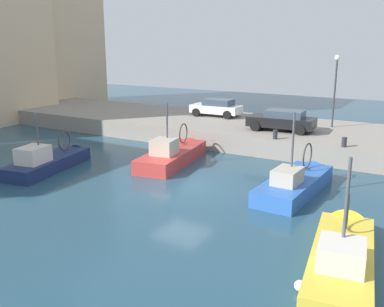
{
  "coord_description": "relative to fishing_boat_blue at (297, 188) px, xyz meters",
  "views": [
    {
      "loc": [
        -17.0,
        -10.64,
        6.78
      ],
      "look_at": [
        1.78,
        0.49,
        1.2
      ],
      "focal_mm": 40.45,
      "sensor_mm": 36.0,
      "label": 1
    }
  ],
  "objects": [
    {
      "name": "fishing_boat_yellow",
      "position": [
        -6.04,
        -3.37,
        0.01
      ],
      "size": [
        7.14,
        2.75,
        4.51
      ],
      "color": "gold",
      "rests_on": "ground"
    },
    {
      "name": "mooring_bollard_south",
      "position": [
        5.06,
        -1.0,
        1.38
      ],
      "size": [
        0.28,
        0.28,
        0.55
      ],
      "primitive_type": "cylinder",
      "color": "#2D2D33",
      "rests_on": "quay_wall"
    },
    {
      "name": "quay_streetlamp",
      "position": [
        10.71,
        0.98,
        4.36
      ],
      "size": [
        0.36,
        0.36,
        4.83
      ],
      "color": "#38383D",
      "rests_on": "quay_wall"
    },
    {
      "name": "waterfront_building_central",
      "position": [
        14.39,
        32.16,
        9.22
      ],
      "size": [
        9.31,
        7.93,
        18.58
      ],
      "color": "beige",
      "rests_on": "ground"
    },
    {
      "name": "mooring_bollard_mid",
      "position": [
        5.06,
        3.0,
        1.38
      ],
      "size": [
        0.28,
        0.28,
        0.55
      ],
      "primitive_type": "cylinder",
      "color": "#2D2D33",
      "rests_on": "quay_wall"
    },
    {
      "name": "quay_wall",
      "position": [
        9.21,
        5.0,
        0.51
      ],
      "size": [
        9.0,
        56.0,
        1.2
      ],
      "primitive_type": "cube",
      "color": "gray",
      "rests_on": "ground"
    },
    {
      "name": "fishing_boat_blue",
      "position": [
        0.0,
        0.0,
        0.0
      ],
      "size": [
        6.78,
        2.33,
        4.72
      ],
      "color": "#2D60B7",
      "rests_on": "ground"
    },
    {
      "name": "fishing_boat_red",
      "position": [
        1.37,
        7.8,
        0.01
      ],
      "size": [
        7.16,
        3.01,
        4.49
      ],
      "color": "#BC3833",
      "rests_on": "ground"
    },
    {
      "name": "water_surface",
      "position": [
        -2.29,
        5.0,
        -0.09
      ],
      "size": [
        80.0,
        80.0,
        0.0
      ],
      "primitive_type": "plane",
      "color": "navy",
      "rests_on": "ground"
    },
    {
      "name": "parked_car_white",
      "position": [
        10.71,
        9.89,
        1.81
      ],
      "size": [
        2.04,
        3.97,
        1.35
      ],
      "color": "silver",
      "rests_on": "quay_wall"
    },
    {
      "name": "parked_car_black",
      "position": [
        7.73,
        3.52,
        1.82
      ],
      "size": [
        2.3,
        4.41,
        1.36
      ],
      "color": "black",
      "rests_on": "quay_wall"
    },
    {
      "name": "fishing_boat_navy",
      "position": [
        -3.35,
        12.89,
        0.04
      ],
      "size": [
        6.58,
        2.9,
        4.05
      ],
      "color": "navy",
      "rests_on": "ground"
    }
  ]
}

